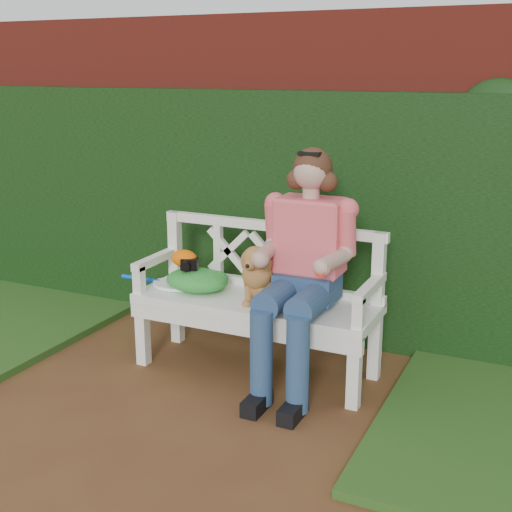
% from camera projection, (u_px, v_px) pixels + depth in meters
% --- Properties ---
extents(ground, '(60.00, 60.00, 0.00)m').
position_uv_depth(ground, '(138.00, 434.00, 3.57)').
color(ground, brown).
extents(brick_wall, '(10.00, 0.30, 2.20)m').
position_uv_depth(brick_wall, '(282.00, 174.00, 4.93)').
color(brick_wall, maroon).
rests_on(brick_wall, ground).
extents(ivy_hedge, '(10.00, 0.18, 1.70)m').
position_uv_depth(ivy_hedge, '(269.00, 214.00, 4.81)').
color(ivy_hedge, '#193E13').
rests_on(ivy_hedge, ground).
extents(garden_bench, '(1.61, 0.67, 0.48)m').
position_uv_depth(garden_bench, '(256.00, 335.00, 4.25)').
color(garden_bench, white).
rests_on(garden_bench, ground).
extents(seated_woman, '(0.66, 0.84, 1.39)m').
position_uv_depth(seated_woman, '(306.00, 272.00, 3.98)').
color(seated_woman, '#D14059').
rests_on(seated_woman, ground).
extents(dog, '(0.36, 0.40, 0.37)m').
position_uv_depth(dog, '(261.00, 272.00, 4.09)').
color(dog, '#985630').
rests_on(dog, garden_bench).
extents(tennis_racket, '(0.63, 0.31, 0.03)m').
position_uv_depth(tennis_racket, '(172.00, 284.00, 4.42)').
color(tennis_racket, white).
rests_on(tennis_racket, garden_bench).
extents(green_bag, '(0.44, 0.36, 0.14)m').
position_uv_depth(green_bag, '(197.00, 280.00, 4.32)').
color(green_bag, '#1E661C').
rests_on(green_bag, garden_bench).
extents(camera_item, '(0.13, 0.11, 0.07)m').
position_uv_depth(camera_item, '(190.00, 264.00, 4.30)').
color(camera_item, black).
rests_on(camera_item, green_bag).
extents(baseball_glove, '(0.21, 0.18, 0.11)m').
position_uv_depth(baseball_glove, '(184.00, 258.00, 4.34)').
color(baseball_glove, '#E65D04').
rests_on(baseball_glove, green_bag).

